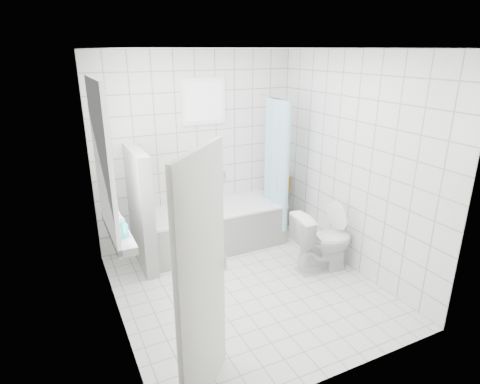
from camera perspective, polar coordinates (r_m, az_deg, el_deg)
ground at (r=4.75m, az=0.99°, el=-13.48°), size 3.00×3.00×0.00m
ceiling at (r=3.98m, az=1.23°, el=19.73°), size 3.00×3.00×0.00m
wall_back at (r=5.51m, az=-6.06°, el=5.94°), size 2.80×0.02×2.60m
wall_front at (r=3.02m, az=14.25°, el=-6.34°), size 2.80×0.02×2.60m
wall_left at (r=3.79m, az=-18.11°, el=-1.33°), size 0.02×3.00×2.60m
wall_right at (r=4.95m, az=15.70°, el=3.75°), size 0.02×3.00×2.60m
window_left at (r=3.99m, az=-18.59°, el=4.19°), size 0.01×0.90×1.40m
window_back at (r=5.39m, az=-5.12°, el=12.69°), size 0.50×0.01×0.50m
window_sill at (r=4.24m, az=-16.92°, el=-5.40°), size 0.18×1.02×0.08m
door at (r=2.96m, az=-5.37°, el=-13.03°), size 0.58×0.60×2.00m
bathtub at (r=5.54m, az=-3.57°, el=-5.00°), size 1.86×0.77×0.58m
partition_wall at (r=5.05m, az=-13.95°, el=-2.40°), size 0.15×0.85×1.50m
tiled_ledge at (r=6.25m, az=5.60°, el=-2.26°), size 0.40×0.24×0.55m
toilet at (r=5.04m, az=11.72°, el=-6.89°), size 0.79×0.51×0.76m
curtain_rod at (r=5.43m, az=4.88°, el=13.28°), size 0.02×0.80×0.02m
shower_curtain at (r=5.50m, az=5.31°, el=3.77°), size 0.14×0.48×1.78m
tub_faucet at (r=5.66m, az=-4.06°, el=1.62°), size 0.18×0.06×0.06m
sill_bottles at (r=4.20m, az=-16.97°, el=-3.70°), size 0.19×0.58×0.19m
ledge_bottles at (r=6.09m, az=5.96°, el=1.06°), size 0.22×0.19×0.25m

